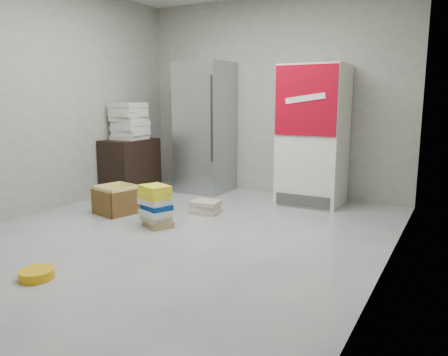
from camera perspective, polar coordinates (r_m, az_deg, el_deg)
name	(u,v)px	position (r m, az deg, el deg)	size (l,w,h in m)	color
ground	(171,238)	(4.44, -6.87, -7.73)	(5.00, 5.00, 0.00)	#B3B2AE
room_shell	(167,52)	(4.25, -7.41, 16.01)	(4.04, 5.04, 2.82)	#A7A296
steel_fridge	(205,128)	(6.51, -2.48, 6.57)	(0.70, 0.72, 1.90)	#ABAEB3
coke_cooler	(313,135)	(5.82, 11.55, 5.49)	(0.80, 0.73, 1.80)	silver
wood_shelf	(130,167)	(6.48, -12.12, 1.43)	(0.50, 0.80, 0.80)	black
supply_box_stack	(129,121)	(6.40, -12.27, 7.27)	(0.44, 0.45, 0.52)	beige
phonebook_stack_main	(156,206)	(4.78, -8.91, -3.65)	(0.41, 0.38, 0.45)	olive
phonebook_stack_side	(205,207)	(5.32, -2.50, -3.79)	(0.40, 0.33, 0.15)	tan
cardboard_box	(116,202)	(5.45, -13.88, -3.04)	(0.51, 0.51, 0.34)	yellow
bucket_lid	(37,274)	(3.73, -23.26, -11.46)	(0.27, 0.27, 0.07)	#EEA30A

